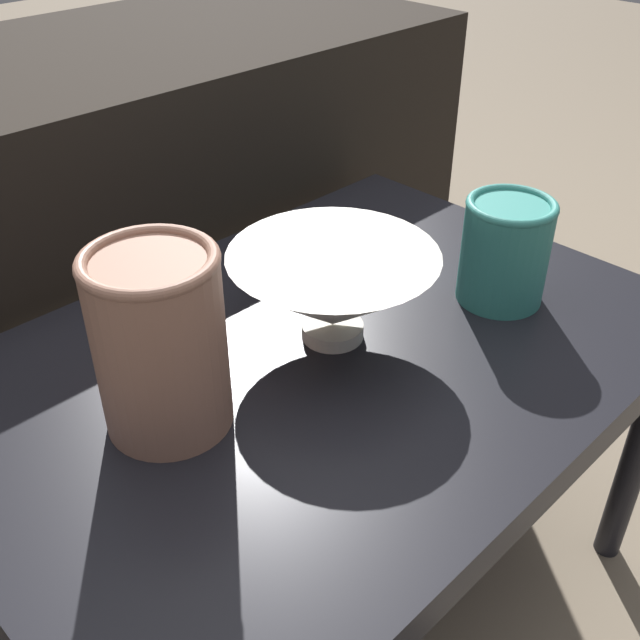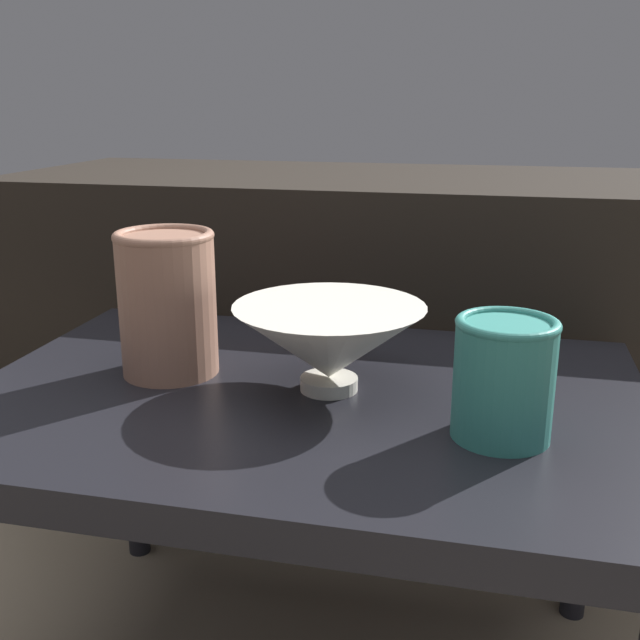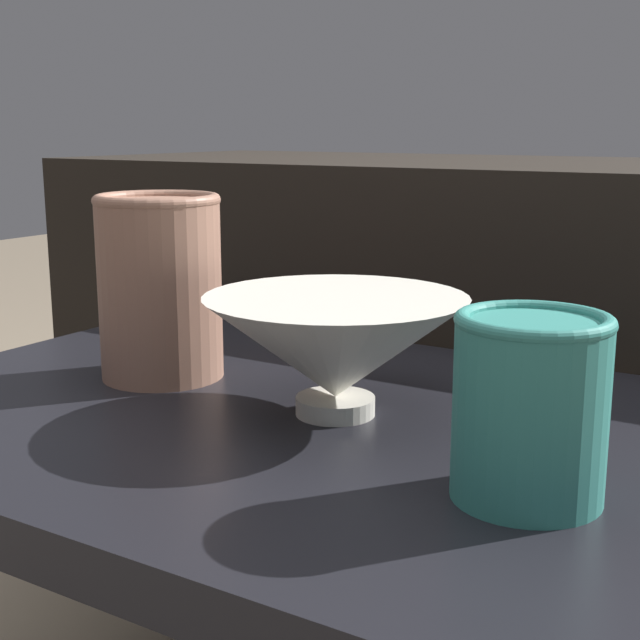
{
  "view_description": "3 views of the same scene",
  "coord_description": "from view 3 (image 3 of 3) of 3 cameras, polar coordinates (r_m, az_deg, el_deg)",
  "views": [
    {
      "loc": [
        -0.45,
        -0.45,
        0.9
      ],
      "look_at": [
        -0.01,
        -0.01,
        0.47
      ],
      "focal_mm": 42.0,
      "sensor_mm": 36.0,
      "label": 1
    },
    {
      "loc": [
        0.2,
        -0.79,
        0.76
      ],
      "look_at": [
        0.02,
        -0.0,
        0.51
      ],
      "focal_mm": 42.0,
      "sensor_mm": 36.0,
      "label": 2
    },
    {
      "loc": [
        0.4,
        -0.61,
        0.66
      ],
      "look_at": [
        0.01,
        0.02,
        0.5
      ],
      "focal_mm": 50.0,
      "sensor_mm": 36.0,
      "label": 3
    }
  ],
  "objects": [
    {
      "name": "bowl",
      "position": [
        0.74,
        1.0,
        -1.81
      ],
      "size": [
        0.22,
        0.22,
        0.1
      ],
      "color": "silver",
      "rests_on": "table"
    },
    {
      "name": "vase_colorful_right",
      "position": [
        0.59,
        13.3,
        -5.26
      ],
      "size": [
        0.1,
        0.1,
        0.12
      ],
      "color": "teal",
      "rests_on": "table"
    },
    {
      "name": "table",
      "position": [
        0.78,
        -1.16,
        -8.88
      ],
      "size": [
        0.78,
        0.55,
        0.42
      ],
      "color": "black",
      "rests_on": "ground_plane"
    },
    {
      "name": "couch_backdrop",
      "position": [
        1.3,
        12.82,
        -3.9
      ],
      "size": [
        1.35,
        0.5,
        0.62
      ],
      "color": "black",
      "rests_on": "ground_plane"
    },
    {
      "name": "vase_textured_left",
      "position": [
        0.87,
        -10.2,
        2.29
      ],
      "size": [
        0.12,
        0.12,
        0.18
      ],
      "color": "#996B56",
      "rests_on": "table"
    }
  ]
}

